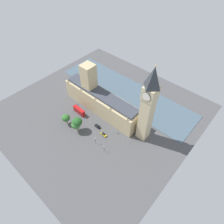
{
  "coord_description": "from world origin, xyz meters",
  "views": [
    {
      "loc": [
        68.5,
        73.15,
        104.83
      ],
      "look_at": [
        1.0,
        12.93,
        8.95
      ],
      "focal_mm": 30.96,
      "sensor_mm": 36.0,
      "label": 1
    }
  ],
  "objects_px": {
    "double_decker_bus_trailing": "(79,111)",
    "plane_tree_kerbside": "(66,118)",
    "street_lamp_near_tower": "(104,147)",
    "car_yellow_cab_midblock": "(104,134)",
    "car_black_corner": "(97,126)",
    "pedestrian_far_end": "(118,133)",
    "street_lamp_leading": "(95,139)",
    "plane_tree_by_river_gate": "(77,122)",
    "plane_tree_opposite_hall": "(76,124)",
    "clock_tower": "(148,106)",
    "pedestrian_under_trees": "(77,105)",
    "parliament_building": "(100,99)"
  },
  "relations": [
    {
      "from": "double_decker_bus_trailing",
      "to": "plane_tree_kerbside",
      "type": "bearing_deg",
      "value": 7.12
    },
    {
      "from": "plane_tree_kerbside",
      "to": "street_lamp_near_tower",
      "type": "bearing_deg",
      "value": 91.51
    },
    {
      "from": "car_yellow_cab_midblock",
      "to": "plane_tree_kerbside",
      "type": "bearing_deg",
      "value": -67.98
    },
    {
      "from": "car_black_corner",
      "to": "pedestrian_far_end",
      "type": "height_order",
      "value": "car_black_corner"
    },
    {
      "from": "car_yellow_cab_midblock",
      "to": "street_lamp_leading",
      "type": "bearing_deg",
      "value": 6.4
    },
    {
      "from": "car_yellow_cab_midblock",
      "to": "plane_tree_by_river_gate",
      "type": "relative_size",
      "value": 0.41
    },
    {
      "from": "plane_tree_opposite_hall",
      "to": "plane_tree_kerbside",
      "type": "xyz_separation_m",
      "value": [
        0.52,
        -9.97,
        -0.55
      ]
    },
    {
      "from": "clock_tower",
      "to": "pedestrian_under_trees",
      "type": "relative_size",
      "value": 35.29
    },
    {
      "from": "clock_tower",
      "to": "plane_tree_opposite_hall",
      "type": "height_order",
      "value": "clock_tower"
    },
    {
      "from": "plane_tree_opposite_hall",
      "to": "street_lamp_near_tower",
      "type": "distance_m",
      "value": 25.26
    },
    {
      "from": "pedestrian_far_end",
      "to": "plane_tree_kerbside",
      "type": "distance_m",
      "value": 36.98
    },
    {
      "from": "clock_tower",
      "to": "double_decker_bus_trailing",
      "type": "relative_size",
      "value": 5.16
    },
    {
      "from": "street_lamp_leading",
      "to": "plane_tree_kerbside",
      "type": "bearing_deg",
      "value": -86.61
    },
    {
      "from": "parliament_building",
      "to": "plane_tree_kerbside",
      "type": "distance_m",
      "value": 27.25
    },
    {
      "from": "parliament_building",
      "to": "plane_tree_kerbside",
      "type": "xyz_separation_m",
      "value": [
        25.98,
        -7.27,
        -3.82
      ]
    },
    {
      "from": "pedestrian_under_trees",
      "to": "street_lamp_near_tower",
      "type": "bearing_deg",
      "value": -159.94
    },
    {
      "from": "pedestrian_far_end",
      "to": "street_lamp_near_tower",
      "type": "bearing_deg",
      "value": 132.16
    },
    {
      "from": "car_black_corner",
      "to": "street_lamp_leading",
      "type": "height_order",
      "value": "street_lamp_leading"
    },
    {
      "from": "pedestrian_under_trees",
      "to": "plane_tree_by_river_gate",
      "type": "height_order",
      "value": "plane_tree_by_river_gate"
    },
    {
      "from": "car_yellow_cab_midblock",
      "to": "plane_tree_opposite_hall",
      "type": "relative_size",
      "value": 0.5
    },
    {
      "from": "parliament_building",
      "to": "pedestrian_under_trees",
      "type": "relative_size",
      "value": 40.63
    },
    {
      "from": "pedestrian_far_end",
      "to": "plane_tree_opposite_hall",
      "type": "height_order",
      "value": "plane_tree_opposite_hall"
    },
    {
      "from": "pedestrian_under_trees",
      "to": "plane_tree_opposite_hall",
      "type": "xyz_separation_m",
      "value": [
        16.35,
        18.32,
        5.51
      ]
    },
    {
      "from": "clock_tower",
      "to": "plane_tree_kerbside",
      "type": "relative_size",
      "value": 6.79
    },
    {
      "from": "parliament_building",
      "to": "car_black_corner",
      "type": "height_order",
      "value": "parliament_building"
    },
    {
      "from": "plane_tree_opposite_hall",
      "to": "car_yellow_cab_midblock",
      "type": "bearing_deg",
      "value": 118.86
    },
    {
      "from": "plane_tree_by_river_gate",
      "to": "street_lamp_near_tower",
      "type": "distance_m",
      "value": 25.29
    },
    {
      "from": "plane_tree_opposite_hall",
      "to": "plane_tree_kerbside",
      "type": "relative_size",
      "value": 1.11
    },
    {
      "from": "pedestrian_under_trees",
      "to": "clock_tower",
      "type": "bearing_deg",
      "value": -129.65
    },
    {
      "from": "clock_tower",
      "to": "plane_tree_by_river_gate",
      "type": "distance_m",
      "value": 48.12
    },
    {
      "from": "double_decker_bus_trailing",
      "to": "plane_tree_by_river_gate",
      "type": "height_order",
      "value": "plane_tree_by_river_gate"
    },
    {
      "from": "car_yellow_cab_midblock",
      "to": "pedestrian_far_end",
      "type": "distance_m",
      "value": 9.56
    },
    {
      "from": "double_decker_bus_trailing",
      "to": "pedestrian_far_end",
      "type": "distance_m",
      "value": 33.85
    },
    {
      "from": "double_decker_bus_trailing",
      "to": "street_lamp_near_tower",
      "type": "height_order",
      "value": "street_lamp_near_tower"
    },
    {
      "from": "double_decker_bus_trailing",
      "to": "plane_tree_opposite_hall",
      "type": "bearing_deg",
      "value": 45.18
    },
    {
      "from": "double_decker_bus_trailing",
      "to": "pedestrian_far_end",
      "type": "relative_size",
      "value": 6.95
    },
    {
      "from": "parliament_building",
      "to": "clock_tower",
      "type": "distance_m",
      "value": 43.04
    },
    {
      "from": "pedestrian_far_end",
      "to": "street_lamp_leading",
      "type": "height_order",
      "value": "street_lamp_leading"
    },
    {
      "from": "parliament_building",
      "to": "plane_tree_kerbside",
      "type": "bearing_deg",
      "value": -15.62
    },
    {
      "from": "parliament_building",
      "to": "plane_tree_by_river_gate",
      "type": "xyz_separation_m",
      "value": [
        24.3,
        2.9,
        -1.5
      ]
    },
    {
      "from": "plane_tree_kerbside",
      "to": "street_lamp_near_tower",
      "type": "xyz_separation_m",
      "value": [
        -0.93,
        35.12,
        -1.71
      ]
    },
    {
      "from": "pedestrian_under_trees",
      "to": "plane_tree_kerbside",
      "type": "relative_size",
      "value": 0.19
    },
    {
      "from": "pedestrian_far_end",
      "to": "pedestrian_under_trees",
      "type": "bearing_deg",
      "value": 32.92
    },
    {
      "from": "street_lamp_near_tower",
      "to": "plane_tree_opposite_hall",
      "type": "bearing_deg",
      "value": -89.07
    },
    {
      "from": "car_black_corner",
      "to": "plane_tree_kerbside",
      "type": "distance_m",
      "value": 22.38
    },
    {
      "from": "double_decker_bus_trailing",
      "to": "plane_tree_by_river_gate",
      "type": "bearing_deg",
      "value": 48.65
    },
    {
      "from": "double_decker_bus_trailing",
      "to": "plane_tree_opposite_hall",
      "type": "relative_size",
      "value": 1.19
    },
    {
      "from": "car_black_corner",
      "to": "street_lamp_near_tower",
      "type": "bearing_deg",
      "value": 58.99
    },
    {
      "from": "parliament_building",
      "to": "plane_tree_by_river_gate",
      "type": "relative_size",
      "value": 5.79
    },
    {
      "from": "clock_tower",
      "to": "street_lamp_leading",
      "type": "bearing_deg",
      "value": -37.2
    }
  ]
}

